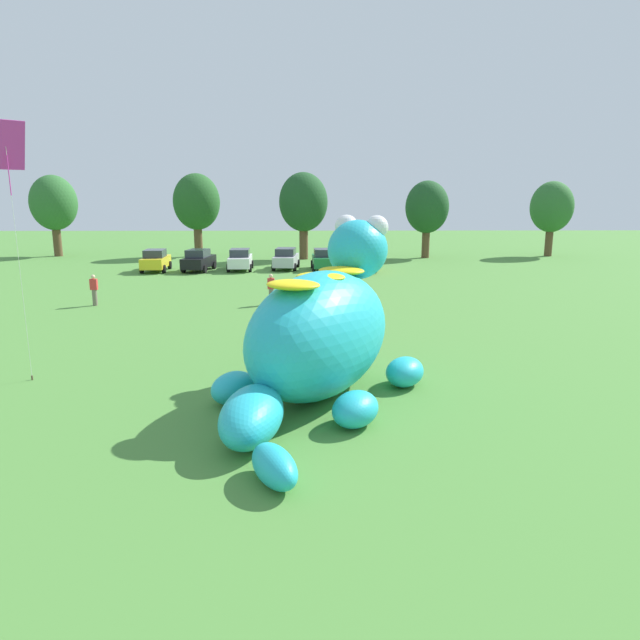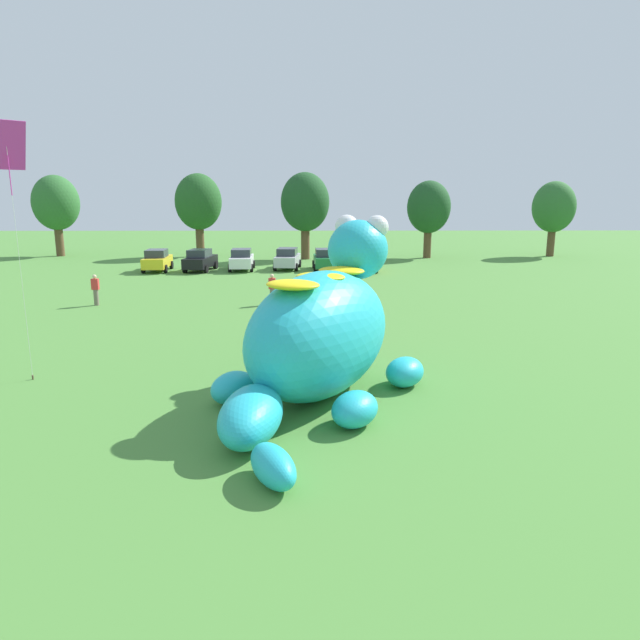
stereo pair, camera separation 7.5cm
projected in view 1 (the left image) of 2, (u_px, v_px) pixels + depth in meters
The scene contains 16 objects.
ground_plane at pixel (297, 396), 17.48m from camera, with size 160.00×160.00×0.00m, color #4C8438.
giant_inflatable_creature at pixel (321, 332), 17.26m from camera, with size 7.04×10.57×5.34m.
car_yellow at pixel (156, 260), 45.49m from camera, with size 2.13×4.19×1.72m.
car_black at pixel (199, 260), 45.61m from camera, with size 2.32×4.28×1.72m.
car_white at pixel (240, 259), 46.04m from camera, with size 2.08×4.17×1.72m.
car_silver at pixel (286, 259), 46.70m from camera, with size 2.20×4.23×1.72m.
car_green at pixel (323, 259), 46.11m from camera, with size 2.07×4.16×1.72m.
car_orange at pixel (362, 260), 45.39m from camera, with size 2.05×4.16×1.72m.
tree_far_left at pixel (54, 203), 55.52m from camera, with size 4.41×4.41×7.82m.
tree_left at pixel (197, 202), 55.40m from camera, with size 4.49×4.49×7.97m.
tree_mid_left at pixel (303, 203), 52.93m from camera, with size 4.50×4.50×7.98m.
tree_centre_left at pixel (427, 208), 54.15m from camera, with size 4.09×4.09×7.26m.
tree_centre at pixel (552, 207), 55.64m from camera, with size 4.08×4.08×7.23m.
spectator_near_inflatable at pixel (94, 290), 31.43m from camera, with size 0.38×0.26×1.71m.
spectator_mid_field at pixel (271, 289), 31.72m from camera, with size 0.38×0.26×1.71m.
tethered_flying_kite at pixel (6, 149), 17.39m from camera, with size 1.13×1.13×8.21m.
Camera 1 is at (0.46, -16.57, 6.04)m, focal length 32.14 mm.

